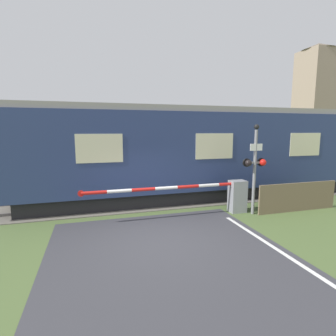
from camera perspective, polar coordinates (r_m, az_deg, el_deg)
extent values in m
plane|color=#4C6033|center=(7.74, -1.93, -15.10)|extent=(80.00, 80.00, 0.00)
cube|color=#666056|center=(11.50, -7.03, -7.17)|extent=(36.00, 3.20, 0.03)
cube|color=#595451|center=(10.80, -6.41, -7.83)|extent=(36.00, 0.08, 0.10)
cube|color=#595451|center=(12.17, -7.59, -5.99)|extent=(36.00, 0.08, 0.10)
cube|color=black|center=(12.24, 6.86, -4.84)|extent=(14.88, 2.43, 0.60)
cube|color=navy|center=(11.96, 7.01, 4.01)|extent=(16.18, 2.85, 3.18)
cube|color=gray|center=(11.95, 7.16, 12.21)|extent=(15.85, 2.63, 0.24)
cube|color=beige|center=(13.23, 27.70, 4.57)|extent=(1.62, 0.02, 1.02)
cube|color=beige|center=(10.64, 10.11, 4.70)|extent=(1.62, 0.02, 1.02)
cube|color=beige|center=(9.53, -14.67, 4.15)|extent=(1.62, 0.02, 1.02)
cube|color=gray|center=(10.21, 14.87, -5.98)|extent=(0.60, 0.44, 1.20)
cylinder|color=gray|center=(10.10, 14.97, -3.25)|extent=(0.16, 0.16, 0.18)
cylinder|color=red|center=(9.90, 13.00, -3.41)|extent=(0.79, 0.11, 0.11)
cylinder|color=white|center=(9.54, 8.83, -3.74)|extent=(0.79, 0.11, 0.11)
cylinder|color=red|center=(9.24, 4.36, -4.06)|extent=(0.79, 0.11, 0.11)
cylinder|color=white|center=(8.99, -0.39, -4.38)|extent=(0.79, 0.11, 0.11)
cylinder|color=red|center=(8.81, -5.38, -4.68)|extent=(0.79, 0.11, 0.11)
cylinder|color=white|center=(8.70, -10.54, -4.96)|extent=(0.79, 0.11, 0.11)
cylinder|color=red|center=(8.66, -15.79, -5.19)|extent=(0.79, 0.11, 0.11)
cylinder|color=red|center=(8.67, -18.42, -5.30)|extent=(0.20, 0.02, 0.20)
cylinder|color=gray|center=(9.96, 18.29, -0.98)|extent=(0.11, 0.11, 3.08)
cube|color=gray|center=(9.91, 18.39, 1.13)|extent=(0.72, 0.07, 0.07)
sphere|color=black|center=(9.70, 17.10, 1.04)|extent=(0.24, 0.24, 0.24)
sphere|color=red|center=(10.04, 19.95, 1.15)|extent=(0.24, 0.24, 0.24)
cylinder|color=black|center=(9.79, 16.74, 1.12)|extent=(0.30, 0.06, 0.30)
cylinder|color=black|center=(10.13, 19.59, 1.22)|extent=(0.30, 0.06, 0.30)
cube|color=white|center=(9.83, 18.67, 4.31)|extent=(0.49, 0.02, 0.24)
sphere|color=black|center=(9.84, 18.73, 8.48)|extent=(0.18, 0.18, 0.18)
cube|color=gray|center=(36.64, 29.22, 12.03)|extent=(3.58, 3.58, 12.19)
cone|color=brown|center=(37.73, 29.97, 21.88)|extent=(3.94, 3.94, 0.80)
cube|color=#726047|center=(11.13, 26.43, -5.68)|extent=(3.42, 0.06, 1.10)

